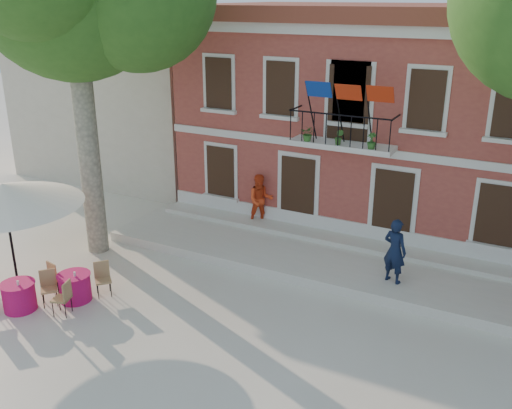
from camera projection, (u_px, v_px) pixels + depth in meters
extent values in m
plane|color=beige|center=(190.00, 314.00, 14.84)|extent=(90.00, 90.00, 0.00)
cube|color=#B04F3F|center=(383.00, 119.00, 21.06)|extent=(13.00, 8.00, 7.00)
cube|color=brown|center=(391.00, 12.00, 19.76)|extent=(13.50, 8.50, 0.50)
cube|color=silver|center=(354.00, 30.00, 16.62)|extent=(13.30, 0.35, 0.35)
cube|color=silver|center=(342.00, 145.00, 17.36)|extent=(3.20, 0.90, 0.15)
cube|color=black|center=(339.00, 115.00, 16.68)|extent=(3.20, 0.04, 0.04)
cube|color=navy|center=(307.00, 89.00, 16.53)|extent=(0.76, 0.27, 0.47)
cube|color=red|center=(336.00, 91.00, 16.13)|extent=(0.76, 0.29, 0.47)
cube|color=red|center=(367.00, 93.00, 15.74)|extent=(0.76, 0.27, 0.47)
imported|color=#26591E|center=(308.00, 134.00, 17.44)|extent=(0.43, 0.37, 0.48)
imported|color=#26591E|center=(339.00, 137.00, 17.00)|extent=(0.26, 0.21, 0.48)
imported|color=#26591E|center=(372.00, 141.00, 16.57)|extent=(0.27, 0.27, 0.48)
cube|color=beige|center=(151.00, 102.00, 27.08)|extent=(9.00, 9.00, 6.00)
cube|color=brown|center=(146.00, 32.00, 25.97)|extent=(9.40, 9.40, 0.40)
cube|color=silver|center=(324.00, 259.00, 17.57)|extent=(14.00, 3.40, 0.30)
cylinder|color=#A59E84|center=(88.00, 145.00, 17.37)|extent=(0.65, 0.65, 7.01)
cylinder|color=black|center=(18.00, 286.00, 16.19)|extent=(0.66, 0.66, 0.08)
cylinder|color=black|center=(11.00, 243.00, 15.73)|extent=(0.07, 0.07, 2.74)
cone|color=white|center=(4.00, 194.00, 15.24)|extent=(4.16, 4.16, 0.60)
imported|color=#0F1A34|center=(395.00, 251.00, 15.58)|extent=(0.78, 0.62, 1.86)
imported|color=#ED441B|center=(260.00, 200.00, 19.54)|extent=(1.10, 1.04, 1.79)
cylinder|color=#C31269|center=(75.00, 288.00, 15.39)|extent=(0.84, 0.84, 0.75)
cylinder|color=#C31269|center=(73.00, 275.00, 15.26)|extent=(0.90, 0.90, 0.02)
cube|color=tan|center=(103.00, 280.00, 15.60)|extent=(0.59, 0.59, 0.95)
cube|color=tan|center=(59.00, 276.00, 15.81)|extent=(0.50, 0.50, 0.95)
cube|color=tan|center=(61.00, 298.00, 14.66)|extent=(0.53, 0.53, 0.95)
cylinder|color=#C31269|center=(19.00, 297.00, 14.92)|extent=(0.84, 0.84, 0.75)
cylinder|color=#C31269|center=(17.00, 284.00, 14.79)|extent=(0.90, 0.90, 0.02)
cube|color=tan|center=(49.00, 289.00, 15.13)|extent=(0.59, 0.59, 0.95)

